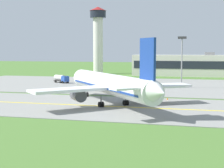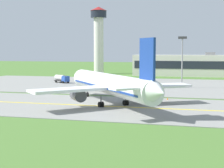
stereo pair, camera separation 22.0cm
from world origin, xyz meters
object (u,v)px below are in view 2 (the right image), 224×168
object	(u,v)px
airplane_lead	(110,85)
control_tower	(99,34)
service_truck_baggage	(62,78)
apron_light_mast	(182,55)
service_truck_catering	(91,84)

from	to	relation	value
airplane_lead	control_tower	world-z (taller)	control_tower
airplane_lead	service_truck_baggage	world-z (taller)	airplane_lead
service_truck_baggage	control_tower	world-z (taller)	control_tower
control_tower	apron_light_mast	xyz separation A→B (m)	(40.43, -51.90, -8.81)
airplane_lead	control_tower	xyz separation A→B (m)	(-28.75, 87.52, 14.01)
airplane_lead	control_tower	size ratio (longest dim) A/B	1.10
service_truck_catering	apron_light_mast	xyz separation A→B (m)	(23.75, 10.69, 7.79)
airplane_lead	apron_light_mast	size ratio (longest dim) A/B	2.27
control_tower	airplane_lead	bearing A→B (deg)	-71.82
airplane_lead	service_truck_catering	xyz separation A→B (m)	(-12.06, 24.94, -2.60)
service_truck_catering	apron_light_mast	world-z (taller)	apron_light_mast
service_truck_baggage	control_tower	distance (m)	49.03
service_truck_catering	apron_light_mast	bearing A→B (deg)	24.24
airplane_lead	apron_light_mast	distance (m)	37.85
service_truck_catering	service_truck_baggage	bearing A→B (deg)	133.42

